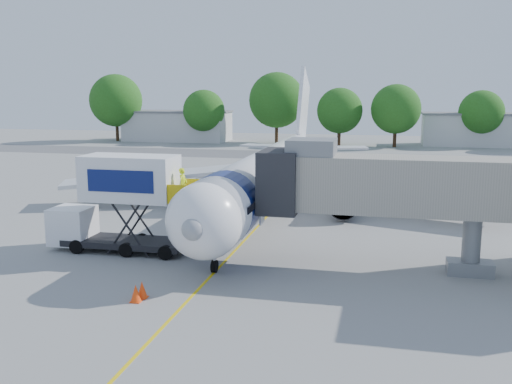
% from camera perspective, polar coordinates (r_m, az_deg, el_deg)
% --- Properties ---
extents(ground, '(160.00, 160.00, 0.00)m').
position_cam_1_polar(ground, '(37.93, 0.02, -3.63)').
color(ground, gray).
rests_on(ground, ground).
extents(guidance_line, '(0.15, 70.00, 0.01)m').
position_cam_1_polar(guidance_line, '(37.93, 0.02, -3.62)').
color(guidance_line, yellow).
rests_on(guidance_line, ground).
extents(taxiway_strip, '(120.00, 10.00, 0.01)m').
position_cam_1_polar(taxiway_strip, '(78.86, 6.82, 3.58)').
color(taxiway_strip, '#59595B').
rests_on(taxiway_strip, ground).
extents(aircraft, '(34.17, 37.73, 11.35)m').
position_cam_1_polar(aircraft, '(41.31, 1.29, 1.69)').
color(aircraft, white).
rests_on(aircraft, ground).
extents(jet_bridge, '(13.90, 3.20, 6.60)m').
position_cam_1_polar(jet_bridge, '(29.29, 12.32, 0.65)').
color(jet_bridge, '#A09889').
rests_on(jet_bridge, ground).
extents(catering_hiloader, '(8.50, 2.44, 5.50)m').
position_cam_1_polar(catering_hiloader, '(32.92, -13.44, -1.14)').
color(catering_hiloader, black).
rests_on(catering_hiloader, ground).
extents(ground_tug, '(4.10, 3.03, 1.47)m').
position_cam_1_polar(ground_tug, '(23.66, -16.81, -10.85)').
color(ground_tug, white).
rests_on(ground_tug, ground).
extents(safety_cone_a, '(0.48, 0.48, 0.76)m').
position_cam_1_polar(safety_cone_a, '(26.02, -11.32, -9.59)').
color(safety_cone_a, '#FE420D').
rests_on(safety_cone_a, ground).
extents(safety_cone_b, '(0.49, 0.49, 0.77)m').
position_cam_1_polar(safety_cone_b, '(25.63, -11.93, -9.92)').
color(safety_cone_b, '#FE420D').
rests_on(safety_cone_b, ground).
extents(outbuilding_left, '(18.40, 8.40, 5.30)m').
position_cam_1_polar(outbuilding_left, '(102.70, -7.86, 6.59)').
color(outbuilding_left, beige).
rests_on(outbuilding_left, ground).
extents(outbuilding_right, '(16.40, 7.40, 5.30)m').
position_cam_1_polar(outbuilding_right, '(99.08, 20.95, 5.88)').
color(outbuilding_right, beige).
rests_on(outbuilding_right, ground).
extents(tree_a, '(9.14, 9.14, 11.65)m').
position_cam_1_polar(tree_a, '(103.96, -13.83, 8.88)').
color(tree_a, '#382314').
rests_on(tree_a, ground).
extents(tree_b, '(7.04, 7.04, 8.98)m').
position_cam_1_polar(tree_b, '(97.56, -5.23, 8.10)').
color(tree_b, '#382314').
rests_on(tree_b, ground).
extents(tree_c, '(9.33, 9.33, 11.89)m').
position_cam_1_polar(tree_c, '(97.20, 2.09, 9.17)').
color(tree_c, '#382314').
rests_on(tree_c, ground).
extents(tree_d, '(7.29, 7.29, 9.30)m').
position_cam_1_polar(tree_d, '(93.26, 8.36, 8.05)').
color(tree_d, '#382314').
rests_on(tree_d, ground).
extents(tree_e, '(7.73, 7.73, 9.86)m').
position_cam_1_polar(tree_e, '(92.64, 13.82, 8.06)').
color(tree_e, '#382314').
rests_on(tree_e, ground).
extents(tree_f, '(7.00, 7.00, 8.92)m').
position_cam_1_polar(tree_f, '(96.94, 21.61, 7.39)').
color(tree_f, '#382314').
rests_on(tree_f, ground).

